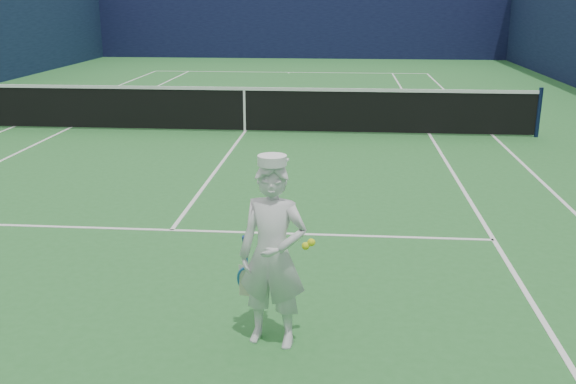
% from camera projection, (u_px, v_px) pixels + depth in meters
% --- Properties ---
extents(ground, '(80.00, 80.00, 0.00)m').
position_uv_depth(ground, '(245.00, 132.00, 14.46)').
color(ground, '#2A6F30').
rests_on(ground, ground).
extents(court_markings, '(11.03, 23.83, 0.01)m').
position_uv_depth(court_markings, '(245.00, 132.00, 14.46)').
color(court_markings, white).
rests_on(court_markings, ground).
extents(windscreen_fence, '(20.12, 36.12, 4.00)m').
position_uv_depth(windscreen_fence, '(243.00, 41.00, 13.88)').
color(windscreen_fence, '#0E1234').
rests_on(windscreen_fence, ground).
extents(tennis_net, '(12.88, 0.09, 1.07)m').
position_uv_depth(tennis_net, '(244.00, 107.00, 14.30)').
color(tennis_net, '#141E4C').
rests_on(tennis_net, ground).
extents(tennis_player, '(0.74, 0.58, 1.69)m').
position_uv_depth(tennis_player, '(273.00, 255.00, 5.43)').
color(tennis_player, silver).
rests_on(tennis_player, ground).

